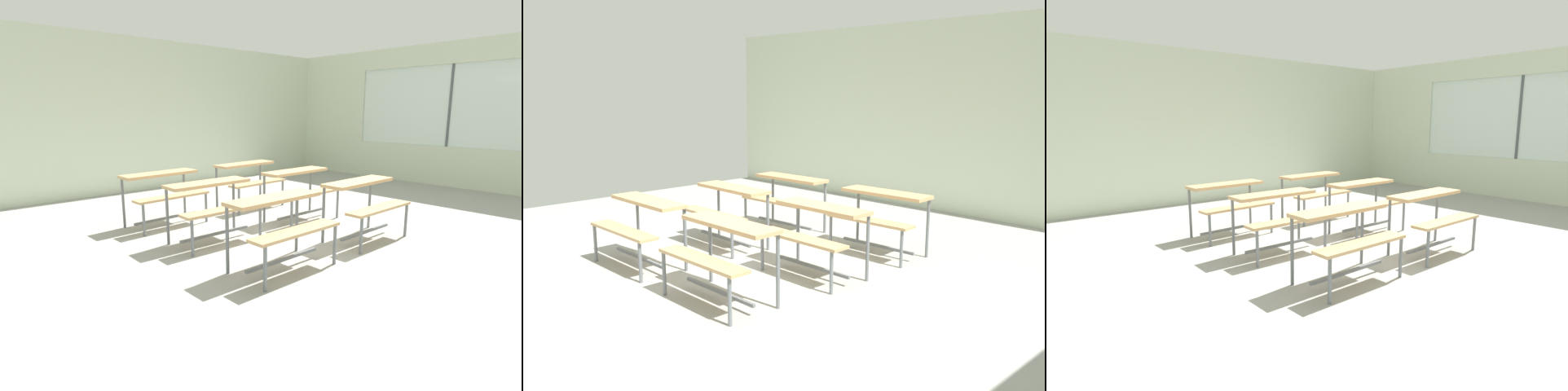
# 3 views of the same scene
# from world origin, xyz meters

# --- Properties ---
(ground) EXTENTS (10.00, 9.00, 0.05)m
(ground) POSITION_xyz_m (0.00, 0.00, -0.03)
(ground) COLOR #9E9E99
(wall_back) EXTENTS (10.00, 0.12, 3.00)m
(wall_back) POSITION_xyz_m (0.00, 4.50, 1.50)
(wall_back) COLOR beige
(wall_back) RESTS_ON ground
(desk_bench_r0c0) EXTENTS (1.10, 0.59, 0.74)m
(desk_bench_r0c0) POSITION_xyz_m (-0.98, -0.49, 0.56)
(desk_bench_r0c0) COLOR tan
(desk_bench_r0c0) RESTS_ON ground
(desk_bench_r0c1) EXTENTS (1.10, 0.59, 0.74)m
(desk_bench_r0c1) POSITION_xyz_m (0.49, -0.50, 0.56)
(desk_bench_r0c1) COLOR tan
(desk_bench_r0c1) RESTS_ON ground
(desk_bench_r1c0) EXTENTS (1.11, 0.61, 0.74)m
(desk_bench_r1c0) POSITION_xyz_m (-0.97, 0.70, 0.56)
(desk_bench_r1c0) COLOR tan
(desk_bench_r1c0) RESTS_ON ground
(desk_bench_r1c1) EXTENTS (1.10, 0.59, 0.74)m
(desk_bench_r1c1) POSITION_xyz_m (0.58, 0.67, 0.56)
(desk_bench_r1c1) COLOR tan
(desk_bench_r1c1) RESTS_ON ground
(desk_bench_r2c0) EXTENTS (1.12, 0.64, 0.74)m
(desk_bench_r2c0) POSITION_xyz_m (-1.04, 1.79, 0.56)
(desk_bench_r2c0) COLOR tan
(desk_bench_r2c0) RESTS_ON ground
(desk_bench_r2c1) EXTENTS (1.12, 0.63, 0.74)m
(desk_bench_r2c1) POSITION_xyz_m (0.56, 1.81, 0.56)
(desk_bench_r2c1) COLOR tan
(desk_bench_r2c1) RESTS_ON ground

